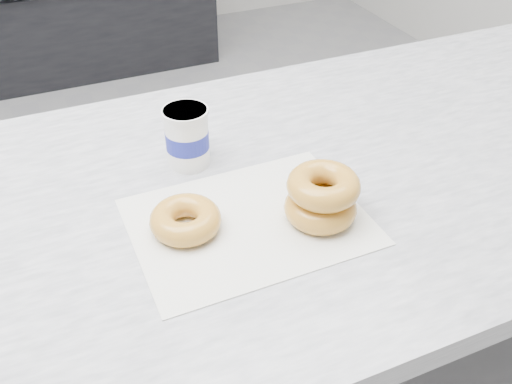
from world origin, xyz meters
TOP-DOWN VIEW (x-y plane):
  - ground at (0.00, 0.00)m, footprint 5.00×5.00m
  - wax_paper at (0.38, -0.68)m, footprint 0.34×0.26m
  - donut_single at (0.29, -0.66)m, footprint 0.14×0.14m
  - donut_stack at (0.48, -0.71)m, footprint 0.12×0.12m
  - coffee_cup at (0.35, -0.50)m, footprint 0.08×0.08m

SIDE VIEW (x-z plane):
  - ground at x=0.00m, z-range 0.00..0.00m
  - wax_paper at x=0.38m, z-range 0.90..0.90m
  - donut_single at x=0.29m, z-range 0.90..0.94m
  - donut_stack at x=0.48m, z-range 0.90..0.98m
  - coffee_cup at x=0.35m, z-range 0.90..1.00m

